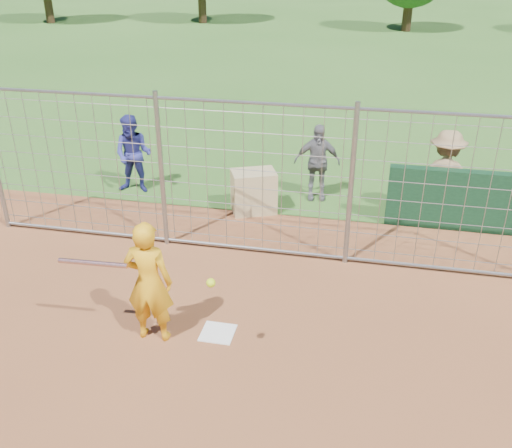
% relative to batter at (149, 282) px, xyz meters
% --- Properties ---
extents(ground, '(100.00, 100.00, 0.00)m').
position_rel_batter_xyz_m(ground, '(0.80, 0.43, -0.83)').
color(ground, '#2D591E').
rests_on(ground, ground).
extents(home_plate, '(0.43, 0.43, 0.02)m').
position_rel_batter_xyz_m(home_plate, '(0.80, 0.23, -0.82)').
color(home_plate, silver).
rests_on(home_plate, ground).
extents(dugout_wall, '(2.60, 0.20, 1.10)m').
position_rel_batter_xyz_m(dugout_wall, '(4.20, 4.03, -0.28)').
color(dugout_wall, '#11381E').
rests_on(dugout_wall, ground).
extents(batter, '(0.62, 0.42, 1.66)m').
position_rel_batter_xyz_m(batter, '(0.00, 0.00, 0.00)').
color(batter, orange).
rests_on(batter, ground).
extents(bystander_a, '(0.80, 0.63, 1.58)m').
position_rel_batter_xyz_m(bystander_a, '(-2.08, 4.43, -0.04)').
color(bystander_a, navy).
rests_on(bystander_a, ground).
extents(bystander_b, '(0.94, 0.51, 1.52)m').
position_rel_batter_xyz_m(bystander_b, '(1.54, 4.84, -0.07)').
color(bystander_b, slate).
rests_on(bystander_b, ground).
extents(bystander_c, '(1.12, 0.66, 1.70)m').
position_rel_batter_xyz_m(bystander_c, '(3.85, 4.33, 0.02)').
color(bystander_c, olive).
rests_on(bystander_c, ground).
extents(equipment_bin, '(0.95, 0.82, 0.80)m').
position_rel_batter_xyz_m(equipment_bin, '(0.47, 3.99, -0.43)').
color(equipment_bin, tan).
rests_on(equipment_bin, ground).
extents(equipment_in_play, '(2.00, 0.29, 0.13)m').
position_rel_batter_xyz_m(equipment_in_play, '(-0.21, -0.29, 0.36)').
color(equipment_in_play, silver).
rests_on(equipment_in_play, ground).
extents(backstop_fence, '(9.08, 0.08, 2.60)m').
position_rel_batter_xyz_m(backstop_fence, '(0.80, 2.43, 0.43)').
color(backstop_fence, gray).
rests_on(backstop_fence, ground).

